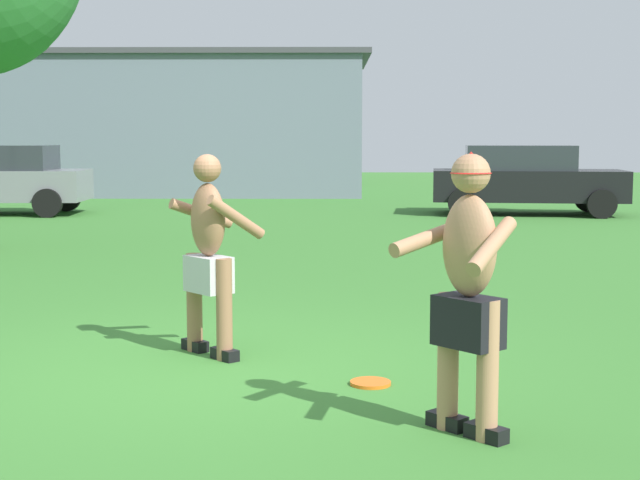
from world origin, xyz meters
The scene contains 6 objects.
ground_plane centered at (0.00, 0.00, 0.00)m, with size 80.00×80.00×0.00m, color #38752D.
player_with_cap centered at (1.82, -1.56, 0.93)m, with size 0.76×0.86×1.69m.
player_in_gray centered at (0.02, 0.48, 0.86)m, with size 0.82×0.75×1.64m.
frisbee centered at (1.29, -0.43, 0.01)m, with size 0.30×0.30×0.03m, color orange.
car_black_far_end centered at (5.49, 14.49, 0.82)m, with size 4.47×2.41×1.58m.
outbuilding_behind_lot centered at (-4.72, 23.08, 2.15)m, with size 13.83×6.65×4.29m.
Camera 1 is at (0.99, -7.05, 1.78)m, focal length 52.73 mm.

